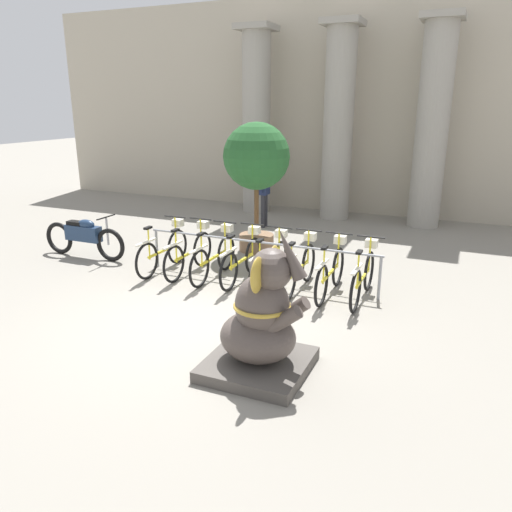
% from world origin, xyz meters
% --- Properties ---
extents(ground_plane, '(60.00, 60.00, 0.00)m').
position_xyz_m(ground_plane, '(0.00, 0.00, 0.00)').
color(ground_plane, gray).
extents(building_facade, '(20.00, 0.20, 6.00)m').
position_xyz_m(building_facade, '(0.00, 8.60, 3.00)').
color(building_facade, '#B2A893').
rests_on(building_facade, ground_plane).
extents(column_left, '(1.01, 1.01, 5.16)m').
position_xyz_m(column_left, '(-2.40, 7.60, 2.62)').
color(column_left, gray).
rests_on(column_left, ground_plane).
extents(column_middle, '(1.01, 1.01, 5.16)m').
position_xyz_m(column_middle, '(0.00, 7.60, 2.62)').
color(column_middle, gray).
rests_on(column_middle, ground_plane).
extents(column_right, '(1.01, 1.01, 5.16)m').
position_xyz_m(column_right, '(2.40, 7.60, 2.62)').
color(column_right, gray).
rests_on(column_right, ground_plane).
extents(bike_rack, '(4.47, 0.05, 0.77)m').
position_xyz_m(bike_rack, '(0.09, 1.95, 0.62)').
color(bike_rack, gray).
rests_on(bike_rack, ground_plane).
extents(bicycle_0, '(0.48, 1.74, 0.98)m').
position_xyz_m(bicycle_0, '(-1.85, 1.82, 0.41)').
color(bicycle_0, black).
rests_on(bicycle_0, ground_plane).
extents(bicycle_1, '(0.48, 1.74, 0.98)m').
position_xyz_m(bicycle_1, '(-1.29, 1.86, 0.41)').
color(bicycle_1, black).
rests_on(bicycle_1, ground_plane).
extents(bicycle_2, '(0.48, 1.74, 0.98)m').
position_xyz_m(bicycle_2, '(-0.74, 1.82, 0.41)').
color(bicycle_2, black).
rests_on(bicycle_2, ground_plane).
extents(bicycle_3, '(0.48, 1.74, 0.98)m').
position_xyz_m(bicycle_3, '(-0.19, 1.87, 0.41)').
color(bicycle_3, black).
rests_on(bicycle_3, ground_plane).
extents(bicycle_4, '(0.48, 1.74, 0.98)m').
position_xyz_m(bicycle_4, '(0.37, 1.84, 0.41)').
color(bicycle_4, black).
rests_on(bicycle_4, ground_plane).
extents(bicycle_5, '(0.48, 1.74, 0.98)m').
position_xyz_m(bicycle_5, '(0.92, 1.86, 0.41)').
color(bicycle_5, black).
rests_on(bicycle_5, ground_plane).
extents(bicycle_6, '(0.48, 1.74, 0.98)m').
position_xyz_m(bicycle_6, '(1.47, 1.86, 0.41)').
color(bicycle_6, black).
rests_on(bicycle_6, ground_plane).
extents(bicycle_7, '(0.48, 1.74, 0.98)m').
position_xyz_m(bicycle_7, '(2.02, 1.84, 0.41)').
color(bicycle_7, black).
rests_on(bicycle_7, ground_plane).
extents(elephant_statue, '(1.21, 1.21, 1.85)m').
position_xyz_m(elephant_statue, '(1.38, -0.95, 0.63)').
color(elephant_statue, '#4C4742').
rests_on(elephant_statue, ground_plane).
extents(motorcycle, '(2.06, 0.55, 0.94)m').
position_xyz_m(motorcycle, '(-3.84, 1.85, 0.46)').
color(motorcycle, black).
rests_on(motorcycle, ground_plane).
extents(person_pedestrian, '(0.23, 0.47, 1.76)m').
position_xyz_m(person_pedestrian, '(-1.41, 5.84, 1.06)').
color(person_pedestrian, '#28282D').
rests_on(person_pedestrian, ground_plane).
extents(potted_tree, '(1.41, 1.41, 2.77)m').
position_xyz_m(potted_tree, '(-0.74, 3.78, 1.93)').
color(potted_tree, brown).
rests_on(potted_tree, ground_plane).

